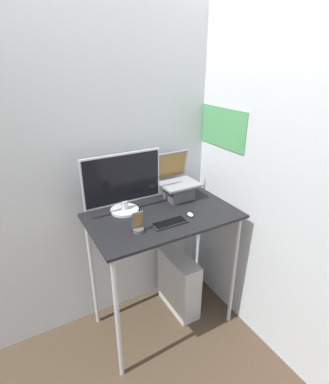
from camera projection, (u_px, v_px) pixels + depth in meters
ground_plane at (183, 348)px, 2.37m from camera, size 12.00×12.00×0.00m
wall_back at (138, 167)px, 2.42m from camera, size 6.00×0.05×2.60m
wall_side_right at (262, 182)px, 2.12m from camera, size 0.06×6.00×2.60m
desk at (163, 230)px, 2.25m from camera, size 1.09×0.64×1.05m
laptop at (178, 187)px, 2.43m from camera, size 0.30×0.29×0.36m
monitor at (123, 185)px, 2.16m from camera, size 0.59×0.21×0.45m
keyboard at (170, 223)px, 2.07m from camera, size 0.25×0.10×0.02m
mouse at (190, 215)px, 2.17m from camera, size 0.04×0.06×0.03m
cell_phone at (138, 226)px, 1.96m from camera, size 0.07×0.07×0.15m
computer_tower at (179, 283)px, 2.67m from camera, size 0.18×0.46×0.54m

